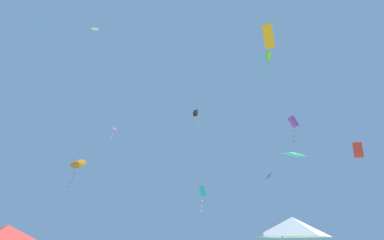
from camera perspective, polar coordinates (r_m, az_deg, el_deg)
canopy_tent_red at (r=20.83m, az=-36.26°, el=-19.77°), size 2.89×2.89×3.09m
canopy_tent_white at (r=15.99m, az=21.80°, el=-21.39°), size 3.11×3.11×3.33m
kite_purple_box at (r=23.58m, az=21.78°, el=-0.47°), size 0.92×0.68×2.30m
kite_orange_delta at (r=18.82m, az=-24.27°, el=-8.96°), size 1.09×0.85×2.06m
kite_white_delta at (r=30.73m, az=-20.94°, el=18.64°), size 0.93×0.89×0.45m
kite_cyan_box at (r=31.71m, az=2.31°, el=-15.79°), size 0.90×0.83×2.96m
kite_red_box at (r=18.69m, az=33.24°, el=-5.64°), size 0.51×0.68×1.00m
kite_orange_box at (r=16.09m, az=16.77°, el=17.59°), size 1.12×1.45×1.28m
kite_cyan_diamond at (r=19.20m, az=21.89°, el=-7.02°), size 1.58×1.64×0.57m
kite_lime_box at (r=37.86m, az=16.80°, el=13.55°), size 0.80×1.26×2.92m
kite_black_box at (r=34.02m, az=0.86°, el=1.44°), size 0.95×1.37×3.00m
kite_blue_diamond at (r=33.20m, az=16.83°, el=-11.89°), size 0.90×0.91×0.61m
kite_magenta_delta at (r=24.89m, az=-17.15°, el=-1.88°), size 1.06×1.07×1.56m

